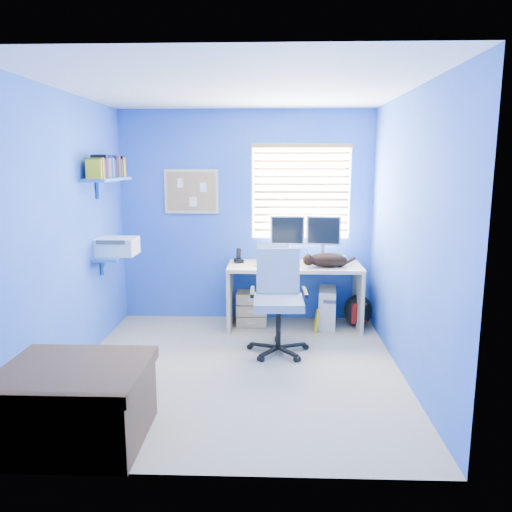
{
  "coord_description": "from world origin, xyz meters",
  "views": [
    {
      "loc": [
        0.32,
        -4.34,
        1.89
      ],
      "look_at": [
        0.15,
        0.65,
        0.95
      ],
      "focal_mm": 35.0,
      "sensor_mm": 36.0,
      "label": 1
    }
  ],
  "objects_px": {
    "desk": "(294,296)",
    "laptop": "(269,255)",
    "office_chair": "(278,314)",
    "cat": "(328,260)",
    "tower_pc": "(327,307)"
  },
  "relations": [
    {
      "from": "cat",
      "to": "tower_pc",
      "type": "height_order",
      "value": "cat"
    },
    {
      "from": "desk",
      "to": "office_chair",
      "type": "xyz_separation_m",
      "value": [
        -0.19,
        -0.76,
        0.01
      ]
    },
    {
      "from": "laptop",
      "to": "tower_pc",
      "type": "height_order",
      "value": "laptop"
    },
    {
      "from": "laptop",
      "to": "office_chair",
      "type": "relative_size",
      "value": 0.32
    },
    {
      "from": "office_chair",
      "to": "tower_pc",
      "type": "bearing_deg",
      "value": 54.01
    },
    {
      "from": "cat",
      "to": "office_chair",
      "type": "relative_size",
      "value": 0.43
    },
    {
      "from": "tower_pc",
      "to": "office_chair",
      "type": "bearing_deg",
      "value": -119.51
    },
    {
      "from": "desk",
      "to": "tower_pc",
      "type": "xyz_separation_m",
      "value": [
        0.39,
        0.03,
        -0.14
      ]
    },
    {
      "from": "desk",
      "to": "office_chair",
      "type": "distance_m",
      "value": 0.79
    },
    {
      "from": "laptop",
      "to": "cat",
      "type": "relative_size",
      "value": 0.76
    },
    {
      "from": "desk",
      "to": "cat",
      "type": "relative_size",
      "value": 3.48
    },
    {
      "from": "desk",
      "to": "laptop",
      "type": "xyz_separation_m",
      "value": [
        -0.29,
        -0.02,
        0.48
      ]
    },
    {
      "from": "desk",
      "to": "laptop",
      "type": "bearing_deg",
      "value": -176.64
    },
    {
      "from": "laptop",
      "to": "office_chair",
      "type": "height_order",
      "value": "office_chair"
    },
    {
      "from": "cat",
      "to": "office_chair",
      "type": "distance_m",
      "value": 0.96
    }
  ]
}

